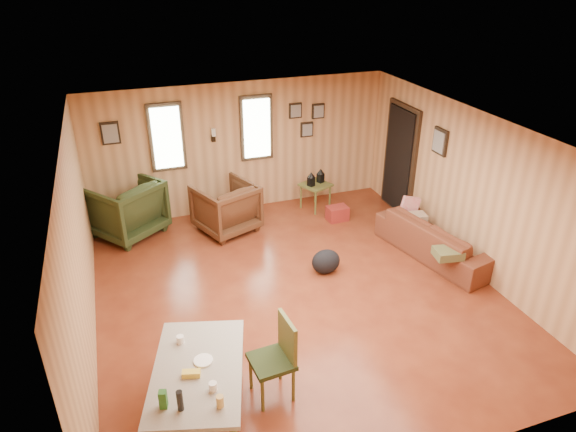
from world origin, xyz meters
The scene contains 11 objects.
room centered at (0.17, 0.27, 1.21)m, with size 5.54×6.04×2.44m.
sofa centered at (2.48, 0.25, 0.41)m, with size 2.08×0.61×0.81m, color brown.
recliner_brown centered at (-0.51, 2.20, 0.48)m, with size 0.93×0.87×0.96m, color #4D2A17.
recliner_green centered at (-2.15, 2.62, 0.54)m, with size 1.04×0.98×1.08m, color #2A3417.
end_table centered at (-1.71, 2.85, 0.35)m, with size 0.53×0.49×0.63m.
side_table centered at (1.29, 2.49, 0.53)m, with size 0.64×0.64×0.78m.
cooler centered at (1.48, 1.90, 0.13)m, with size 0.38×0.28×0.26m.
backpack centered at (0.60, 0.36, 0.19)m, with size 0.47×0.37×0.38m.
sofa_pillows centered at (2.28, 0.22, 0.50)m, with size 0.63×1.69×0.34m.
dining_table centered at (-1.73, -1.83, 0.67)m, with size 1.23×1.63×0.95m.
dining_chair centered at (-0.85, -1.69, 0.54)m, with size 0.47×0.47×0.97m.
Camera 1 is at (-2.14, -5.68, 4.34)m, focal length 32.00 mm.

